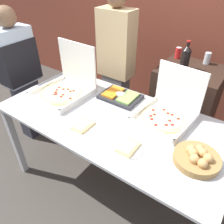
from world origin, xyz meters
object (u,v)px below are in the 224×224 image
bread_basket (197,158)px  paper_plate_front_center (83,126)px  soda_can_colored (178,53)px  person_server_vest (20,72)px  person_guest_plaid (116,68)px  soda_can_silver (207,58)px  veggie_tray (120,96)px  pizza_box_near_right (167,111)px  pizza_box_far_right (66,86)px  soda_bottle (186,57)px  paper_plate_front_right (128,147)px

bread_basket → paper_plate_front_center: bearing=-169.6°
soda_can_colored → person_server_vest: person_server_vest is taller
bread_basket → person_guest_plaid: 1.50m
soda_can_silver → veggie_tray: bearing=-119.3°
paper_plate_front_center → veggie_tray: 0.53m
veggie_tray → person_server_vest: 1.29m
person_server_vest → paper_plate_front_center: bearing=75.2°
paper_plate_front_center → bread_basket: size_ratio=0.77×
pizza_box_near_right → soda_can_colored: size_ratio=3.82×
pizza_box_far_right → soda_can_colored: pizza_box_far_right is taller
veggie_tray → soda_bottle: bearing=61.4°
soda_can_silver → paper_plate_front_right: bearing=-93.9°
soda_can_colored → person_server_vest: (-1.47, -1.09, -0.21)m
soda_can_silver → soda_can_colored: (-0.32, -0.03, 0.00)m
pizza_box_near_right → person_guest_plaid: 1.02m
paper_plate_front_right → person_guest_plaid: (-0.79, 1.01, 0.02)m
bread_basket → person_guest_plaid: (-1.23, 0.86, -0.01)m
pizza_box_near_right → bread_basket: pizza_box_near_right is taller
paper_plate_front_center → soda_bottle: bearing=73.1°
paper_plate_front_center → veggie_tray: (0.00, 0.53, 0.01)m
veggie_tray → soda_bottle: (0.36, 0.65, 0.26)m
paper_plate_front_right → soda_can_silver: 1.47m
person_server_vest → person_guest_plaid: bearing=127.2°
person_guest_plaid → veggie_tray: bearing=128.0°
paper_plate_front_right → person_guest_plaid: 1.29m
paper_plate_front_center → bread_basket: (0.85, 0.16, 0.03)m
paper_plate_front_right → soda_bottle: size_ratio=0.75×
paper_plate_front_right → soda_can_silver: bearing=86.1°
pizza_box_far_right → soda_can_colored: size_ratio=4.05×
paper_plate_front_right → person_guest_plaid: size_ratio=0.12×
pizza_box_far_right → person_guest_plaid: bearing=83.4°
veggie_tray → soda_can_silver: 1.07m
paper_plate_front_center → bread_basket: 0.87m
pizza_box_far_right → bread_basket: pizza_box_far_right is taller
paper_plate_front_right → soda_can_silver: (0.10, 1.45, 0.21)m
pizza_box_far_right → soda_can_silver: size_ratio=4.05×
paper_plate_front_right → veggie_tray: size_ratio=0.58×
paper_plate_front_center → soda_can_silver: 1.55m
pizza_box_near_right → soda_bottle: soda_bottle is taller
soda_can_silver → bread_basket: bearing=-75.4°
paper_plate_front_right → veggie_tray: 0.68m
soda_bottle → soda_can_silver: (0.16, 0.26, -0.06)m
bread_basket → person_guest_plaid: bearing=145.0°
bread_basket → person_server_vest: 2.13m
soda_bottle → pizza_box_near_right: bearing=-78.9°
pizza_box_far_right → bread_basket: 1.35m
soda_can_colored → soda_bottle: bearing=-56.0°
pizza_box_far_right → person_guest_plaid: (0.11, 0.71, -0.05)m
paper_plate_front_center → person_server_vest: size_ratio=0.14×
person_server_vest → soda_bottle: bearing=117.6°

